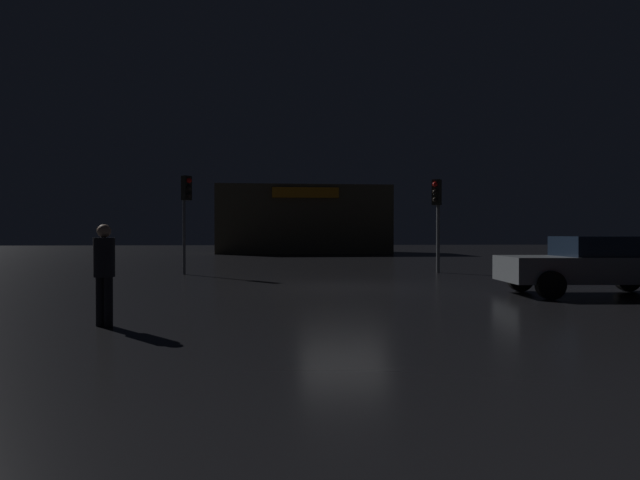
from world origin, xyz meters
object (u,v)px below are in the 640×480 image
store_building (303,220)px  pedestrian (104,267)px  traffic_signal_opposite (437,206)px  traffic_signal_main (186,199)px  car_near (594,264)px

store_building → pedestrian: bearing=-98.7°
traffic_signal_opposite → pedestrian: size_ratio=2.20×
traffic_signal_main → traffic_signal_opposite: traffic_signal_main is taller
car_near → pedestrian: size_ratio=2.69×
traffic_signal_main → pedestrian: size_ratio=2.23×
traffic_signal_main → store_building: bearing=75.9°
traffic_signal_main → traffic_signal_opposite: bearing=0.1°
traffic_signal_opposite → car_near: size_ratio=0.82×
traffic_signal_main → car_near: 13.85m
traffic_signal_opposite → car_near: (1.62, -7.47, -1.92)m
traffic_signal_opposite → pedestrian: traffic_signal_opposite is taller
traffic_signal_main → pedestrian: traffic_signal_main is taller
store_building → car_near: bearing=-79.3°
traffic_signal_opposite → pedestrian: 14.37m
pedestrian → traffic_signal_main: bearing=93.1°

